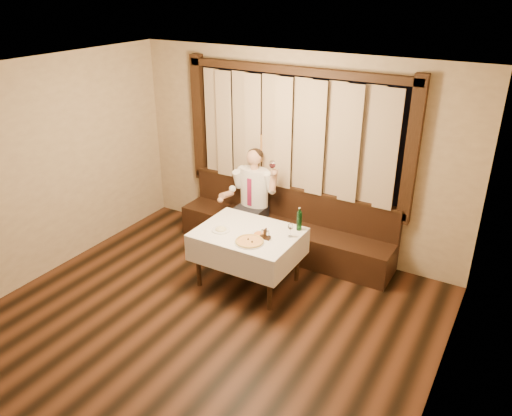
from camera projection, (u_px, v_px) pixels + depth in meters
The scene contains 10 objects.
room at pixel (213, 197), 5.35m from camera, with size 5.01×6.01×2.81m.
banquette at pixel (285, 231), 7.22m from camera, with size 3.20×0.61×0.94m.
dining_table at pixel (248, 239), 6.28m from camera, with size 1.27×0.97×0.76m.
pizza at pixel (249, 241), 5.96m from camera, with size 0.36×0.36×0.04m.
pasta_red at pixel (259, 233), 6.12m from camera, with size 0.23×0.23×0.08m.
pasta_cream at pixel (221, 228), 6.24m from camera, with size 0.23×0.23×0.08m.
green_bottle at pixel (299, 220), 6.22m from camera, with size 0.07×0.07×0.31m.
table_wine_glass at pixel (290, 227), 6.05m from camera, with size 0.07×0.07×0.18m.
cruet_caddy at pixel (265, 235), 6.04m from camera, with size 0.13×0.07×0.13m.
seated_man at pixel (252, 192), 7.15m from camera, with size 0.82×0.61×1.46m.
Camera 1 is at (2.87, -3.04, 3.63)m, focal length 35.00 mm.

